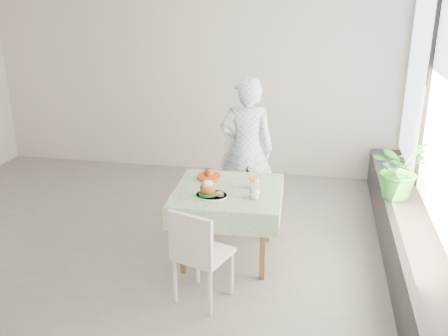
% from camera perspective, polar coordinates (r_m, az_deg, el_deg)
% --- Properties ---
extents(floor, '(6.00, 6.00, 0.00)m').
position_cam_1_polar(floor, '(5.55, -10.09, -8.49)').
color(floor, '#64625F').
rests_on(floor, ground).
extents(wall_back, '(6.00, 0.02, 2.80)m').
position_cam_1_polar(wall_back, '(7.38, -3.76, 10.34)').
color(wall_back, beige).
rests_on(wall_back, ground).
extents(window_ledge, '(0.40, 4.80, 0.50)m').
position_cam_1_polar(window_ledge, '(5.19, 20.34, -8.51)').
color(window_ledge, black).
rests_on(window_ledge, ground).
extents(cafe_table, '(1.09, 1.09, 0.74)m').
position_cam_1_polar(cafe_table, '(5.02, 0.45, -5.44)').
color(cafe_table, brown).
rests_on(cafe_table, ground).
extents(chair_far, '(0.52, 0.52, 0.97)m').
position_cam_1_polar(chair_far, '(5.88, 1.83, -3.30)').
color(chair_far, white).
rests_on(chair_far, ground).
extents(chair_near, '(0.54, 0.54, 0.89)m').
position_cam_1_polar(chair_near, '(4.44, -2.46, -11.80)').
color(chair_near, white).
rests_on(chair_near, ground).
extents(diner, '(0.68, 0.51, 1.71)m').
position_cam_1_polar(diner, '(5.75, 2.61, 2.05)').
color(diner, '#83B0D1').
rests_on(diner, ground).
extents(main_dish, '(0.31, 0.31, 0.16)m').
position_cam_1_polar(main_dish, '(4.73, -1.67, -2.66)').
color(main_dish, white).
rests_on(main_dish, cafe_table).
extents(juice_cup_orange, '(0.11, 0.11, 0.30)m').
position_cam_1_polar(juice_cup_orange, '(4.93, 3.47, -1.57)').
color(juice_cup_orange, white).
rests_on(juice_cup_orange, cafe_table).
extents(juice_cup_lemonade, '(0.10, 0.10, 0.29)m').
position_cam_1_polar(juice_cup_lemonade, '(4.70, 3.48, -2.68)').
color(juice_cup_lemonade, white).
rests_on(juice_cup_lemonade, cafe_table).
extents(second_dish, '(0.25, 0.25, 0.12)m').
position_cam_1_polar(second_dish, '(5.17, -1.73, -0.89)').
color(second_dish, '#B43412').
rests_on(second_dish, cafe_table).
extents(potted_plant, '(0.77, 0.77, 0.65)m').
position_cam_1_polar(potted_plant, '(5.56, 19.37, -0.03)').
color(potted_plant, '#25702B').
rests_on(potted_plant, window_ledge).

